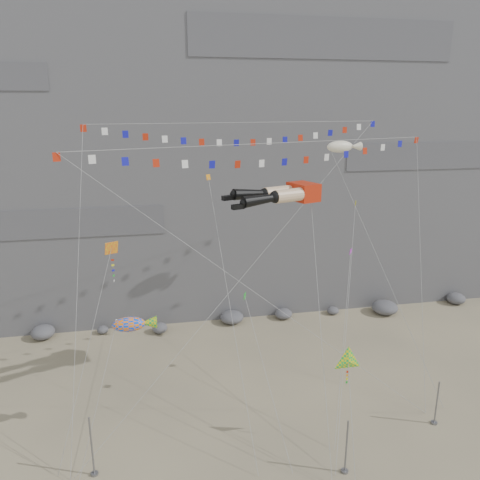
{
  "coord_description": "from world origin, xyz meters",
  "views": [
    {
      "loc": [
        -8.2,
        -30.3,
        23.23
      ],
      "look_at": [
        -0.61,
        9.0,
        11.89
      ],
      "focal_mm": 35.0,
      "sensor_mm": 36.0,
      "label": 1
    }
  ],
  "objects": [
    {
      "name": "small_kite_b",
      "position": [
        7.32,
        3.19,
        11.76
      ],
      "size": [
        4.43,
        8.43,
        14.85
      ],
      "color": "purple",
      "rests_on": "ground"
    },
    {
      "name": "small_kite_d",
      "position": [
        9.69,
        8.0,
        14.57
      ],
      "size": [
        7.73,
        15.66,
        22.33
      ],
      "color": "yellow",
      "rests_on": "ground"
    },
    {
      "name": "ground",
      "position": [
        0.0,
        0.0,
        0.0
      ],
      "size": [
        120.0,
        120.0,
        0.0
      ],
      "primitive_type": "plane",
      "color": "tan",
      "rests_on": "ground"
    },
    {
      "name": "blimp_windsock",
      "position": [
        9.16,
        10.89,
        19.73
      ],
      "size": [
        6.89,
        13.54,
        23.88
      ],
      "color": "#F6EECA",
      "rests_on": "ground"
    },
    {
      "name": "delta_kite",
      "position": [
        4.38,
        -3.95,
        6.62
      ],
      "size": [
        2.25,
        4.99,
        8.48
      ],
      "color": "yellow",
      "rests_on": "ground"
    },
    {
      "name": "flag_banner_lower",
      "position": [
        1.13,
        4.52,
        20.63
      ],
      "size": [
        29.58,
        11.43,
        24.28
      ],
      "color": "#B6220B",
      "rests_on": "ground"
    },
    {
      "name": "legs_kite",
      "position": [
        1.59,
        3.76,
        16.86
      ],
      "size": [
        7.98,
        13.74,
        20.87
      ],
      "rotation": [
        0.0,
        0.0,
        0.35
      ],
      "color": "#B6220B",
      "rests_on": "ground"
    },
    {
      "name": "small_kite_a",
      "position": [
        -3.59,
        6.32,
        17.33
      ],
      "size": [
        1.97,
        13.13,
        21.86
      ],
      "color": "orange",
      "rests_on": "ground"
    },
    {
      "name": "anchor_pole_right",
      "position": [
        12.15,
        -3.15,
        1.81
      ],
      "size": [
        0.12,
        0.12,
        3.61
      ],
      "primitive_type": "cylinder",
      "color": "slate",
      "rests_on": "ground"
    },
    {
      "name": "cliff",
      "position": [
        0.0,
        32.0,
        25.0
      ],
      "size": [
        80.0,
        28.0,
        50.0
      ],
      "primitive_type": "cube",
      "color": "slate",
      "rests_on": "ground"
    },
    {
      "name": "talus_boulders",
      "position": [
        0.0,
        17.0,
        0.6
      ],
      "size": [
        60.0,
        3.0,
        1.2
      ],
      "primitive_type": null,
      "color": "#5A5A5F",
      "rests_on": "ground"
    },
    {
      "name": "fish_windsock",
      "position": [
        -10.14,
        -0.39,
        9.03
      ],
      "size": [
        5.41,
        4.6,
        10.47
      ],
      "color": "orange",
      "rests_on": "ground"
    },
    {
      "name": "anchor_pole_left",
      "position": [
        -12.79,
        -3.61,
        2.18
      ],
      "size": [
        0.12,
        0.12,
        4.36
      ],
      "primitive_type": "cylinder",
      "color": "slate",
      "rests_on": "ground"
    },
    {
      "name": "harlequin_kite",
      "position": [
        -11.09,
        1.74,
        13.84
      ],
      "size": [
        5.09,
        6.12,
        15.29
      ],
      "color": "red",
      "rests_on": "ground"
    },
    {
      "name": "small_kite_c",
      "position": [
        -1.51,
        2.12,
        9.17
      ],
      "size": [
        2.14,
        8.92,
        12.59
      ],
      "color": "green",
      "rests_on": "ground"
    },
    {
      "name": "anchor_pole_center",
      "position": [
        3.45,
        -6.5,
        1.97
      ],
      "size": [
        0.12,
        0.12,
        3.94
      ],
      "primitive_type": "cylinder",
      "color": "slate",
      "rests_on": "ground"
    },
    {
      "name": "flag_banner_upper",
      "position": [
        -0.09,
        9.65,
        22.0
      ],
      "size": [
        27.12,
        16.28,
        29.55
      ],
      "color": "#B6220B",
      "rests_on": "ground"
    }
  ]
}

